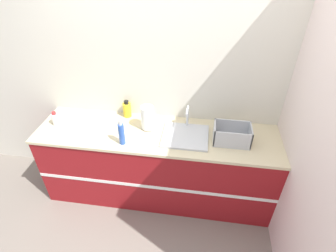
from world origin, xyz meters
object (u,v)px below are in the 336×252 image
(dish_rack, at_px, (232,136))
(bottle_yellow, at_px, (127,109))
(bottle_blue, at_px, (121,133))
(sink, at_px, (185,135))
(bottle_white_spray, at_px, (56,119))
(paper_towel_roll, at_px, (147,118))

(dish_rack, relative_size, bottle_yellow, 1.81)
(bottle_yellow, relative_size, bottle_blue, 0.72)
(sink, relative_size, bottle_yellow, 2.34)
(bottle_yellow, height_order, bottle_white_spray, bottle_yellow)
(bottle_yellow, distance_m, bottle_white_spray, 0.75)
(sink, height_order, bottle_yellow, sink)
(bottle_yellow, bearing_deg, paper_towel_roll, -35.69)
(paper_towel_roll, xyz_separation_m, bottle_yellow, (-0.27, 0.20, -0.05))
(paper_towel_roll, bearing_deg, bottle_white_spray, -175.96)
(paper_towel_roll, distance_m, bottle_white_spray, 0.97)
(sink, bearing_deg, dish_rack, -1.83)
(paper_towel_roll, distance_m, bottle_blue, 0.33)
(bottle_blue, bearing_deg, bottle_white_spray, 165.41)
(sink, bearing_deg, bottle_yellow, 157.84)
(paper_towel_roll, height_order, dish_rack, paper_towel_roll)
(sink, bearing_deg, bottle_white_spray, 179.66)
(sink, relative_size, bottle_white_spray, 2.94)
(dish_rack, distance_m, bottle_yellow, 1.15)
(paper_towel_roll, height_order, bottle_yellow, paper_towel_roll)
(paper_towel_roll, relative_size, bottle_yellow, 1.34)
(dish_rack, bearing_deg, bottle_white_spray, 179.30)
(sink, xyz_separation_m, dish_rack, (0.44, -0.01, 0.05))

